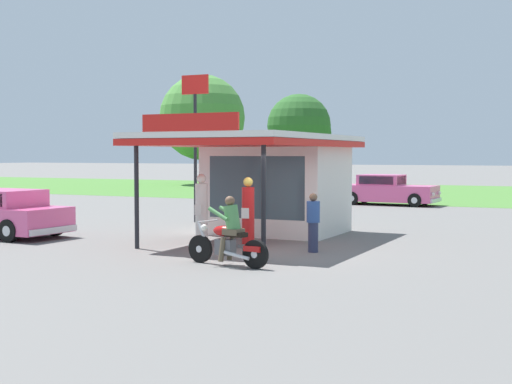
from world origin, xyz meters
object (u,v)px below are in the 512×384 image
(gas_pump_offside, at_px, (248,216))
(bystander_strolling_foreground, at_px, (313,221))
(gas_pump_nearside, at_px, (201,212))
(parked_car_back_row_centre_left, at_px, (252,187))
(parked_car_back_row_far_right, at_px, (387,191))
(motorcycle_with_rider, at_px, (228,237))
(roadside_pole_sign, at_px, (195,123))

(gas_pump_offside, distance_m, bystander_strolling_foreground, 1.92)
(gas_pump_nearside, xyz_separation_m, gas_pump_offside, (1.45, -0.00, -0.04))
(parked_car_back_row_centre_left, height_order, parked_car_back_row_far_right, parked_car_back_row_centre_left)
(gas_pump_nearside, xyz_separation_m, motorcycle_with_rider, (2.42, -2.99, -0.25))
(parked_car_back_row_centre_left, distance_m, bystander_strolling_foreground, 20.88)
(gas_pump_nearside, height_order, motorcycle_with_rider, gas_pump_nearside)
(gas_pump_offside, relative_size, parked_car_back_row_centre_left, 0.35)
(gas_pump_offside, bearing_deg, bystander_strolling_foreground, -3.09)
(parked_car_back_row_centre_left, bearing_deg, gas_pump_nearside, -68.23)
(gas_pump_offside, bearing_deg, parked_car_back_row_far_right, 92.81)
(gas_pump_nearside, relative_size, roadside_pole_sign, 0.36)
(gas_pump_nearside, distance_m, parked_car_back_row_far_right, 17.47)
(gas_pump_offside, relative_size, motorcycle_with_rider, 0.87)
(motorcycle_with_rider, xyz_separation_m, roadside_pole_sign, (-5.89, 8.57, 3.00))
(gas_pump_nearside, bearing_deg, roadside_pole_sign, 121.87)
(motorcycle_with_rider, relative_size, parked_car_back_row_centre_left, 0.40)
(motorcycle_with_rider, distance_m, bystander_strolling_foreground, 3.04)
(motorcycle_with_rider, xyz_separation_m, bystander_strolling_foreground, (0.94, 2.89, 0.14))
(motorcycle_with_rider, bearing_deg, roadside_pole_sign, 124.51)
(parked_car_back_row_centre_left, height_order, roadside_pole_sign, roadside_pole_sign)
(parked_car_back_row_far_right, xyz_separation_m, bystander_strolling_foreground, (2.77, -17.56, 0.10))
(motorcycle_with_rider, bearing_deg, gas_pump_offside, 108.07)
(gas_pump_nearside, height_order, roadside_pole_sign, roadside_pole_sign)
(gas_pump_offside, xyz_separation_m, roadside_pole_sign, (-4.92, 5.58, 2.79))
(gas_pump_offside, xyz_separation_m, parked_car_back_row_centre_left, (-8.61, 17.93, -0.13))
(gas_pump_nearside, relative_size, parked_car_back_row_centre_left, 0.36)
(gas_pump_nearside, height_order, parked_car_back_row_centre_left, gas_pump_nearside)
(bystander_strolling_foreground, relative_size, roadside_pole_sign, 0.28)
(parked_car_back_row_centre_left, xyz_separation_m, bystander_strolling_foreground, (10.52, -18.04, 0.06))
(gas_pump_nearside, bearing_deg, gas_pump_offside, -0.00)
(gas_pump_nearside, distance_m, gas_pump_offside, 1.45)
(motorcycle_with_rider, relative_size, parked_car_back_row_far_right, 0.44)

